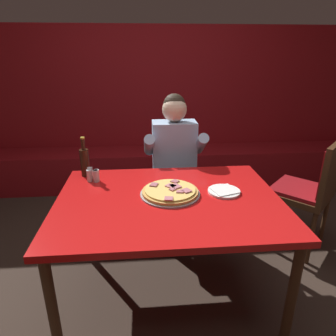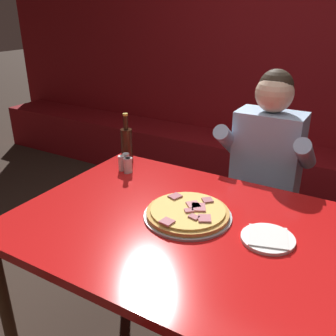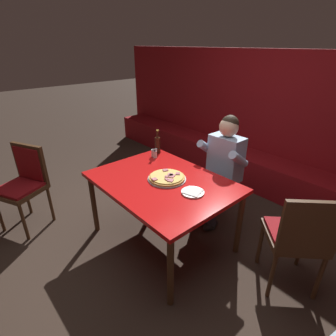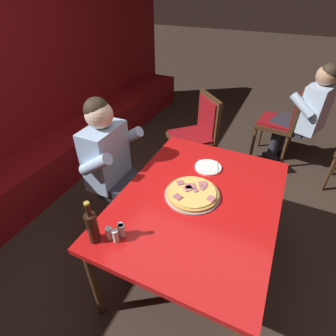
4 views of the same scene
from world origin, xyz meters
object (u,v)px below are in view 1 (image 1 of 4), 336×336
at_px(shaker_parmesan, 89,176).
at_px(shaker_oregano, 97,176).
at_px(pizza, 170,192).
at_px(shaker_red_pepper_flakes, 96,177).
at_px(main_dining_table, 169,208).
at_px(beer_bottle, 85,161).
at_px(shaker_black_pepper, 90,174).
at_px(dining_chair_near_left, 311,187).
at_px(diner_seated_blue_shirt, 175,162).
at_px(plate_white_paper, 224,191).

bearing_deg(shaker_parmesan, shaker_oregano, -1.54).
bearing_deg(pizza, shaker_oregano, 152.83).
distance_m(pizza, shaker_red_pepper_flakes, 0.56).
bearing_deg(shaker_parmesan, shaker_red_pepper_flakes, -15.34).
distance_m(main_dining_table, beer_bottle, 0.74).
relative_size(shaker_black_pepper, dining_chair_near_left, 0.09).
relative_size(shaker_red_pepper_flakes, shaker_oregano, 1.00).
xyz_separation_m(shaker_oregano, diner_seated_blue_shirt, (0.60, 0.46, -0.08)).
height_order(plate_white_paper, beer_bottle, beer_bottle).
bearing_deg(plate_white_paper, main_dining_table, -171.73).
bearing_deg(pizza, beer_bottle, 148.03).
xyz_separation_m(pizza, dining_chair_near_left, (1.18, 0.38, -0.19)).
bearing_deg(main_dining_table, diner_seated_blue_shirt, 80.94).
bearing_deg(beer_bottle, pizza, -31.97).
bearing_deg(pizza, shaker_red_pepper_flakes, 154.10).
bearing_deg(dining_chair_near_left, shaker_black_pepper, -177.36).
bearing_deg(diner_seated_blue_shirt, shaker_parmesan, -145.02).
height_order(main_dining_table, plate_white_paper, plate_white_paper).
xyz_separation_m(plate_white_paper, diner_seated_blue_shirt, (-0.24, 0.71, -0.05)).
xyz_separation_m(pizza, shaker_black_pepper, (-0.55, 0.30, 0.02)).
bearing_deg(beer_bottle, shaker_oregano, -50.21).
distance_m(beer_bottle, shaker_parmesan, 0.14).
xyz_separation_m(main_dining_table, shaker_red_pepper_flakes, (-0.49, 0.29, 0.11)).
relative_size(shaker_black_pepper, diner_seated_blue_shirt, 0.07).
height_order(main_dining_table, shaker_black_pepper, shaker_black_pepper).
relative_size(pizza, shaker_oregano, 4.46).
distance_m(shaker_oregano, dining_chair_near_left, 1.69).
height_order(shaker_parmesan, shaker_red_pepper_flakes, same).
bearing_deg(main_dining_table, plate_white_paper, 8.27).
bearing_deg(pizza, main_dining_table, -105.25).
relative_size(main_dining_table, diner_seated_blue_shirt, 1.09).
height_order(plate_white_paper, shaker_black_pepper, shaker_black_pepper).
distance_m(pizza, shaker_oregano, 0.56).
height_order(shaker_black_pepper, shaker_red_pepper_flakes, same).
distance_m(beer_bottle, shaker_oregano, 0.17).
bearing_deg(main_dining_table, pizza, 74.75).
bearing_deg(dining_chair_near_left, main_dining_table, -160.20).
relative_size(main_dining_table, shaker_red_pepper_flakes, 16.21).
distance_m(pizza, diner_seated_blue_shirt, 0.72).
relative_size(main_dining_table, dining_chair_near_left, 1.43).
height_order(beer_bottle, shaker_red_pepper_flakes, beer_bottle).
bearing_deg(shaker_oregano, shaker_black_pepper, 139.43).
distance_m(beer_bottle, diner_seated_blue_shirt, 0.79).
relative_size(pizza, plate_white_paper, 1.82).
relative_size(shaker_parmesan, diner_seated_blue_shirt, 0.07).
bearing_deg(shaker_black_pepper, pizza, -28.63).
xyz_separation_m(shaker_red_pepper_flakes, shaker_oregano, (0.01, 0.01, 0.00)).
distance_m(pizza, shaker_parmesan, 0.60).
height_order(main_dining_table, shaker_oregano, shaker_oregano).
height_order(pizza, shaker_oregano, shaker_oregano).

